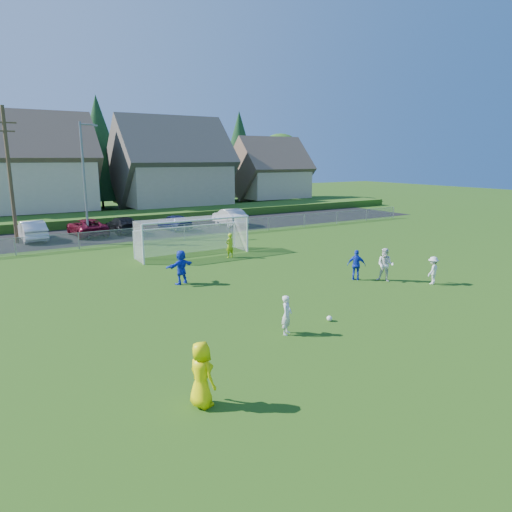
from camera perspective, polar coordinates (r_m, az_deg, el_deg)
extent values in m
plane|color=#193D0C|center=(17.77, 13.93, -9.09)|extent=(160.00, 160.00, 0.00)
plane|color=black|center=(41.22, -14.48, 2.99)|extent=(60.00, 60.00, 0.00)
cube|color=#1E420F|center=(48.31, -17.22, 4.61)|extent=(70.00, 6.00, 0.80)
sphere|color=white|center=(18.46, 9.17, -7.71)|extent=(0.22, 0.22, 0.22)
imported|color=#F0E404|center=(12.21, -6.82, -14.49)|extent=(0.74, 0.97, 1.77)
imported|color=silver|center=(16.79, 3.87, -7.36)|extent=(0.64, 0.61, 1.47)
imported|color=silver|center=(24.65, 15.86, -1.07)|extent=(1.02, 1.08, 1.76)
imported|color=silver|center=(24.94, 21.23, -1.68)|extent=(1.04, 0.77, 1.43)
imported|color=#1432C3|center=(24.58, 12.45, -1.11)|extent=(0.94, 0.95, 1.61)
imported|color=#1432C3|center=(23.55, -9.34, -1.37)|extent=(1.71, 0.93, 1.76)
imported|color=#A1C617|center=(29.40, -3.30, 1.32)|extent=(0.64, 0.48, 1.60)
imported|color=silver|center=(39.59, -26.21, 2.88)|extent=(1.85, 4.81, 1.56)
imported|color=#5D0A1C|center=(40.28, -20.38, 3.41)|extent=(2.70, 5.24, 1.41)
imported|color=black|center=(40.82, -16.35, 3.77)|extent=(2.07, 4.81, 1.38)
imported|color=#171F51|center=(41.32, -10.16, 4.19)|extent=(2.12, 4.29, 1.41)
imported|color=#BEBEBE|center=(43.65, -3.31, 4.90)|extent=(1.96, 4.90, 1.58)
cylinder|color=white|center=(28.18, -13.96, 1.38)|extent=(0.12, 0.12, 2.44)
cylinder|color=white|center=(31.15, -1.10, 2.75)|extent=(0.12, 0.12, 2.44)
cylinder|color=white|center=(29.29, -7.27, 4.46)|extent=(7.30, 0.12, 0.12)
cylinder|color=white|center=(29.93, -15.00, 1.32)|extent=(0.08, 0.08, 1.80)
cylinder|color=white|center=(32.74, -2.71, 2.64)|extent=(0.08, 0.08, 1.80)
cylinder|color=white|center=(31.01, -8.63, 3.65)|extent=(7.30, 0.08, 0.08)
cube|color=silver|center=(31.16, -8.58, 2.02)|extent=(7.30, 0.02, 1.80)
cube|color=silver|center=(29.03, -14.51, 1.66)|extent=(0.02, 1.80, 2.44)
cube|color=silver|center=(31.92, -1.93, 2.97)|extent=(0.02, 1.80, 2.44)
cube|color=silver|center=(30.10, -7.99, 4.65)|extent=(7.30, 1.80, 0.02)
cube|color=gray|center=(35.89, -11.91, 3.68)|extent=(52.00, 0.03, 0.03)
cube|color=gray|center=(35.98, -11.87, 2.77)|extent=(52.00, 0.02, 1.14)
cylinder|color=gray|center=(35.98, -11.87, 2.77)|extent=(0.06, 0.06, 1.20)
cylinder|color=gray|center=(50.97, 16.82, 5.24)|extent=(0.06, 0.06, 1.20)
cylinder|color=slate|center=(38.20, -20.66, 8.68)|extent=(0.18, 0.18, 9.00)
cylinder|color=slate|center=(38.34, -20.40, 15.16)|extent=(1.20, 0.12, 0.12)
cube|color=slate|center=(38.47, -19.49, 15.14)|extent=(0.36, 0.18, 0.12)
cylinder|color=#473321|center=(38.51, -28.39, 8.78)|extent=(0.26, 0.26, 10.00)
cube|color=#473321|center=(38.56, -28.98, 14.40)|extent=(1.60, 0.10, 0.10)
cube|color=#473321|center=(38.53, -28.89, 13.51)|extent=(1.30, 0.10, 0.10)
cube|color=#C6B58E|center=(54.81, -25.75, 8.11)|extent=(11.00, 9.00, 5.50)
pyramid|color=brown|center=(54.96, -26.52, 16.13)|extent=(12.10, 9.90, 4.96)
cube|color=tan|center=(57.49, -10.46, 9.00)|extent=(12.00, 10.00, 5.00)
pyramid|color=#4C473F|center=(57.62, -10.78, 16.98)|extent=(13.20, 11.00, 5.52)
cube|color=tan|center=(65.37, 1.69, 9.12)|extent=(9.00, 8.00, 4.00)
pyramid|color=brown|center=(65.33, 1.73, 14.74)|extent=(9.90, 8.80, 4.41)
cylinder|color=#382616|center=(62.80, -28.16, 5.55)|extent=(0.30, 0.30, 1.20)
cone|color=#143819|center=(62.53, -28.72, 11.00)|extent=(6.24, 6.24, 10.80)
cylinder|color=#382616|center=(61.32, -18.58, 6.22)|extent=(0.30, 0.30, 1.20)
cone|color=#143819|center=(61.05, -19.03, 12.67)|extent=(7.28, 7.28, 12.60)
cylinder|color=#382616|center=(66.09, -10.56, 8.24)|extent=(0.36, 0.36, 3.96)
sphere|color=#2B5B19|center=(65.95, -10.72, 12.44)|extent=(8.36, 8.36, 8.36)
cylinder|color=#382616|center=(68.72, -2.05, 7.43)|extent=(0.30, 0.30, 1.20)
cone|color=#143819|center=(68.48, -2.09, 12.82)|extent=(6.76, 6.76, 11.70)
cylinder|color=#382616|center=(73.75, 3.01, 8.69)|extent=(0.36, 0.36, 3.60)
sphere|color=#2B5B19|center=(73.60, 3.05, 12.11)|extent=(7.60, 7.60, 7.60)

